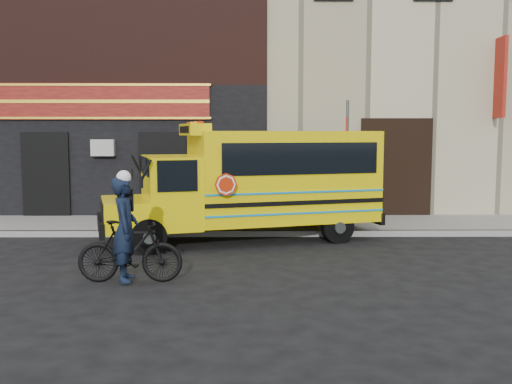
{
  "coord_description": "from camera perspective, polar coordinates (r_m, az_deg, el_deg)",
  "views": [
    {
      "loc": [
        -0.47,
        -12.14,
        2.71
      ],
      "look_at": [
        -0.36,
        1.85,
        1.25
      ],
      "focal_mm": 40.0,
      "sensor_mm": 36.0,
      "label": 1
    }
  ],
  "objects": [
    {
      "name": "ground",
      "position": [
        12.45,
        1.75,
        -6.6
      ],
      "size": [
        120.0,
        120.0,
        0.0
      ],
      "primitive_type": "plane",
      "color": "black",
      "rests_on": "ground"
    },
    {
      "name": "curb",
      "position": [
        14.98,
        1.37,
        -4.16
      ],
      "size": [
        40.0,
        0.2,
        0.15
      ],
      "primitive_type": "cube",
      "color": "gray",
      "rests_on": "ground"
    },
    {
      "name": "sidewalk",
      "position": [
        16.46,
        1.21,
        -3.24
      ],
      "size": [
        40.0,
        3.0,
        0.15
      ],
      "primitive_type": "cube",
      "color": "slate",
      "rests_on": "ground"
    },
    {
      "name": "building",
      "position": [
        22.86,
        0.66,
        14.56
      ],
      "size": [
        20.0,
        10.7,
        12.0
      ],
      "color": "tan",
      "rests_on": "sidewalk"
    },
    {
      "name": "school_bus",
      "position": [
        14.31,
        0.14,
        1.16
      ],
      "size": [
        7.22,
        3.98,
        2.92
      ],
      "color": "black",
      "rests_on": "ground"
    },
    {
      "name": "sign_pole",
      "position": [
        14.97,
        9.06,
        2.92
      ],
      "size": [
        0.12,
        0.3,
        3.54
      ],
      "color": "#404844",
      "rests_on": "ground"
    },
    {
      "name": "bicycle",
      "position": [
        10.6,
        -12.49,
        -5.82
      ],
      "size": [
        1.9,
        0.54,
        1.14
      ],
      "primitive_type": "imported",
      "rotation": [
        0.0,
        0.0,
        1.57
      ],
      "color": "black",
      "rests_on": "ground"
    },
    {
      "name": "cyclist",
      "position": [
        10.5,
        -12.96,
        -3.88
      ],
      "size": [
        0.53,
        0.73,
        1.88
      ],
      "primitive_type": "imported",
      "rotation": [
        0.0,
        0.0,
        1.69
      ],
      "color": "black",
      "rests_on": "ground"
    }
  ]
}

